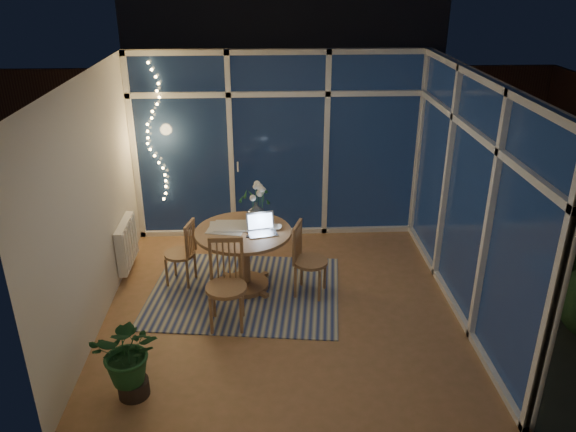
% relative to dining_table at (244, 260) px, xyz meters
% --- Properties ---
extents(floor, '(4.00, 4.00, 0.00)m').
position_rel_dining_table_xyz_m(floor, '(0.46, -0.44, -0.38)').
color(floor, olive).
rests_on(floor, ground).
extents(ceiling, '(4.00, 4.00, 0.00)m').
position_rel_dining_table_xyz_m(ceiling, '(0.46, -0.44, 2.22)').
color(ceiling, white).
rests_on(ceiling, wall_back).
extents(wall_back, '(4.00, 0.04, 2.60)m').
position_rel_dining_table_xyz_m(wall_back, '(0.46, 1.56, 0.92)').
color(wall_back, silver).
rests_on(wall_back, floor).
extents(wall_front, '(4.00, 0.04, 2.60)m').
position_rel_dining_table_xyz_m(wall_front, '(0.46, -2.44, 0.92)').
color(wall_front, silver).
rests_on(wall_front, floor).
extents(wall_left, '(0.04, 4.00, 2.60)m').
position_rel_dining_table_xyz_m(wall_left, '(-1.54, -0.44, 0.92)').
color(wall_left, silver).
rests_on(wall_left, floor).
extents(wall_right, '(0.04, 4.00, 2.60)m').
position_rel_dining_table_xyz_m(wall_right, '(2.46, -0.44, 0.92)').
color(wall_right, silver).
rests_on(wall_right, floor).
extents(window_wall_back, '(4.00, 0.10, 2.60)m').
position_rel_dining_table_xyz_m(window_wall_back, '(0.46, 1.52, 0.92)').
color(window_wall_back, white).
rests_on(window_wall_back, floor).
extents(window_wall_right, '(0.10, 4.00, 2.60)m').
position_rel_dining_table_xyz_m(window_wall_right, '(2.42, -0.44, 0.92)').
color(window_wall_right, white).
rests_on(window_wall_right, floor).
extents(radiator, '(0.10, 0.70, 0.58)m').
position_rel_dining_table_xyz_m(radiator, '(-1.48, 0.46, 0.02)').
color(radiator, white).
rests_on(radiator, wall_left).
extents(fairy_lights, '(0.24, 0.10, 1.85)m').
position_rel_dining_table_xyz_m(fairy_lights, '(-1.19, 1.44, 1.14)').
color(fairy_lights, '#EDB75F').
rests_on(fairy_lights, window_wall_back).
extents(garden_patio, '(12.00, 6.00, 0.10)m').
position_rel_dining_table_xyz_m(garden_patio, '(0.96, 4.56, -0.44)').
color(garden_patio, black).
rests_on(garden_patio, ground).
extents(garden_fence, '(11.00, 0.08, 1.80)m').
position_rel_dining_table_xyz_m(garden_fence, '(0.46, 5.06, 0.52)').
color(garden_fence, '#341C13').
rests_on(garden_fence, ground).
extents(neighbour_roof, '(7.00, 3.00, 2.20)m').
position_rel_dining_table_xyz_m(neighbour_roof, '(0.76, 8.06, 1.82)').
color(neighbour_roof, '#32343C').
rests_on(neighbour_roof, ground).
extents(garden_shrubs, '(0.90, 0.90, 0.90)m').
position_rel_dining_table_xyz_m(garden_shrubs, '(-0.34, 2.96, 0.07)').
color(garden_shrubs, black).
rests_on(garden_shrubs, ground).
extents(rug, '(2.42, 2.03, 0.01)m').
position_rel_dining_table_xyz_m(rug, '(0.00, -0.10, -0.38)').
color(rug, beige).
rests_on(rug, floor).
extents(dining_table, '(1.25, 1.25, 0.77)m').
position_rel_dining_table_xyz_m(dining_table, '(0.00, 0.00, 0.00)').
color(dining_table, '#8E5C40').
rests_on(dining_table, floor).
extents(chair_left, '(0.47, 0.47, 0.84)m').
position_rel_dining_table_xyz_m(chair_left, '(-0.78, 0.16, 0.04)').
color(chair_left, '#8E5C40').
rests_on(chair_left, floor).
extents(chair_right, '(0.53, 0.53, 0.91)m').
position_rel_dining_table_xyz_m(chair_right, '(0.78, -0.17, 0.07)').
color(chair_right, '#8E5C40').
rests_on(chair_right, floor).
extents(chair_front, '(0.47, 0.47, 0.99)m').
position_rel_dining_table_xyz_m(chair_front, '(-0.17, -0.78, 0.11)').
color(chair_front, '#8E5C40').
rests_on(chair_front, floor).
extents(laptop, '(0.38, 0.34, 0.24)m').
position_rel_dining_table_xyz_m(laptop, '(0.22, -0.10, 0.50)').
color(laptop, '#BCBBC0').
rests_on(laptop, dining_table).
extents(flower_vase, '(0.23, 0.23, 0.21)m').
position_rel_dining_table_xyz_m(flower_vase, '(0.15, 0.28, 0.49)').
color(flower_vase, white).
rests_on(flower_vase, dining_table).
extents(bowl, '(0.17, 0.17, 0.04)m').
position_rel_dining_table_xyz_m(bowl, '(0.38, 0.03, 0.40)').
color(bowl, white).
rests_on(bowl, dining_table).
extents(newspapers, '(0.45, 0.37, 0.02)m').
position_rel_dining_table_xyz_m(newspapers, '(-0.16, 0.09, 0.39)').
color(newspapers, silver).
rests_on(newspapers, dining_table).
extents(phone, '(0.11, 0.06, 0.01)m').
position_rel_dining_table_xyz_m(phone, '(0.10, -0.17, 0.39)').
color(phone, black).
rests_on(phone, dining_table).
extents(potted_plant, '(0.56, 0.49, 0.76)m').
position_rel_dining_table_xyz_m(potted_plant, '(-0.96, -1.82, -0.00)').
color(potted_plant, '#1B4C25').
rests_on(potted_plant, floor).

